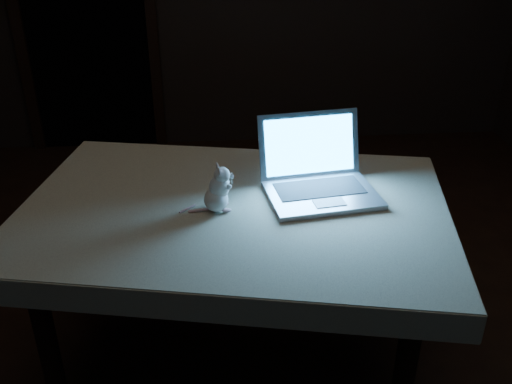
{
  "coord_description": "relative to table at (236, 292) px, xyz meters",
  "views": [
    {
      "loc": [
        -0.21,
        -1.93,
        1.87
      ],
      "look_at": [
        -0.05,
        -0.09,
        0.88
      ],
      "focal_mm": 40.0,
      "sensor_mm": 36.0,
      "label": 1
    }
  ],
  "objects": [
    {
      "name": "tablecloth",
      "position": [
        0.04,
        0.01,
        0.36
      ],
      "size": [
        1.64,
        1.12,
        0.1
      ],
      "primitive_type": null,
      "rotation": [
        0.0,
        0.0,
        0.03
      ],
      "color": "beige",
      "rests_on": "table"
    },
    {
      "name": "laptop",
      "position": [
        0.35,
        0.04,
        0.55
      ],
      "size": [
        0.46,
        0.42,
        0.28
      ],
      "primitive_type": null,
      "rotation": [
        0.0,
        0.0,
        0.14
      ],
      "color": "#A3A2A7",
      "rests_on": "tablecloth"
    },
    {
      "name": "table",
      "position": [
        0.0,
        0.0,
        0.0
      ],
      "size": [
        1.66,
        1.25,
        0.8
      ],
      "primitive_type": null,
      "rotation": [
        0.0,
        0.0,
        -0.2
      ],
      "color": "black",
      "rests_on": "floor"
    },
    {
      "name": "doorway",
      "position": [
        -0.97,
        2.56,
        0.66
      ],
      "size": [
        1.06,
        0.36,
        2.13
      ],
      "primitive_type": null,
      "color": "black",
      "rests_on": "back_wall"
    },
    {
      "name": "floor",
      "position": [
        0.13,
        0.06,
        -0.4
      ],
      "size": [
        5.0,
        5.0,
        0.0
      ],
      "primitive_type": "plane",
      "color": "black",
      "rests_on": "ground"
    },
    {
      "name": "plush_mouse",
      "position": [
        -0.07,
        -0.03,
        0.5
      ],
      "size": [
        0.16,
        0.16,
        0.18
      ],
      "primitive_type": null,
      "rotation": [
        0.0,
        0.0,
        -0.22
      ],
      "color": "white",
      "rests_on": "tablecloth"
    }
  ]
}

